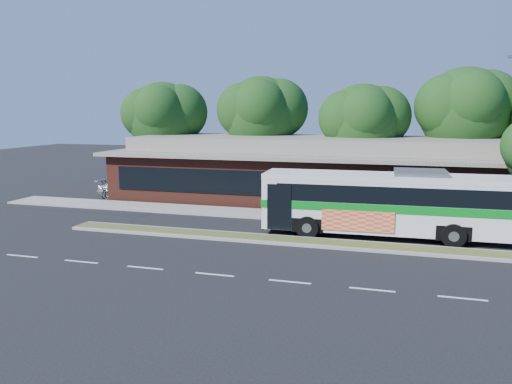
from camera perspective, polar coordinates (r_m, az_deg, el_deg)
ground at (r=23.61m, az=6.48°, el=-6.27°), size 120.00×120.00×0.00m
median_strip at (r=24.16m, az=6.73°, el=-5.73°), size 26.00×1.10×0.15m
sidewalk at (r=29.75m, az=8.57°, el=-2.95°), size 44.00×2.60×0.12m
parking_lot at (r=39.56m, az=-17.45°, el=-0.32°), size 14.00×12.00×0.01m
plaza_building at (r=35.88m, az=10.06°, el=2.45°), size 33.20×11.20×4.45m
tree_bg_a at (r=41.81m, az=-9.96°, el=8.54°), size 6.47×5.80×8.63m
tree_bg_b at (r=39.94m, az=1.20°, el=9.04°), size 6.69×6.00×9.00m
tree_bg_c at (r=37.66m, az=12.71°, el=7.97°), size 6.24×5.60×8.26m
tree_bg_d at (r=38.88m, az=23.38°, el=8.69°), size 6.91×6.20×9.37m
transit_bus at (r=25.78m, az=14.82°, el=-0.82°), size 12.43×3.19×3.46m
sedan at (r=37.15m, az=-14.05°, el=0.34°), size 5.01×2.20×1.43m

